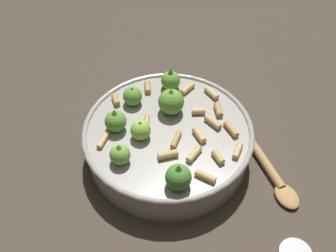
{
  "coord_description": "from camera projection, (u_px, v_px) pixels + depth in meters",
  "views": [
    {
      "loc": [
        0.05,
        -0.46,
        0.58
      ],
      "look_at": [
        0.0,
        0.0,
        0.07
      ],
      "focal_mm": 42.84,
      "sensor_mm": 36.0,
      "label": 1
    }
  ],
  "objects": [
    {
      "name": "ground_plane",
      "position": [
        168.0,
        152.0,
        0.74
      ],
      "size": [
        2.4,
        2.4,
        0.0
      ],
      "primitive_type": "plane",
      "color": "#42382D"
    },
    {
      "name": "cooking_pan",
      "position": [
        167.0,
        138.0,
        0.71
      ],
      "size": [
        0.3,
        0.3,
        0.12
      ],
      "color": "#9E9993",
      "rests_on": "ground"
    },
    {
      "name": "wooden_spoon",
      "position": [
        267.0,
        166.0,
        0.71
      ],
      "size": [
        0.12,
        0.2,
        0.02
      ],
      "color": "#B2844C",
      "rests_on": "ground"
    }
  ]
}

